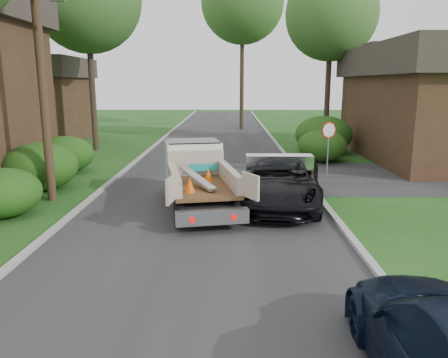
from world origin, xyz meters
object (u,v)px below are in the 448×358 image
flatbed_truck (197,171)px  house_left_far (32,98)px  stop_sign (328,137)px  tree_right_far (331,14)px  tree_center_far (243,2)px  black_pickup (280,181)px  utility_pole (40,50)px

flatbed_truck → house_left_far: bearing=116.1°
stop_sign → flatbed_truck: 6.97m
tree_right_far → tree_center_far: 11.68m
black_pickup → house_left_far: bearing=141.5°
utility_pole → tree_center_far: bearing=73.4°
black_pickup → tree_center_far: bearing=100.2°
tree_right_far → black_pickup: tree_right_far is taller
flatbed_truck → utility_pole: bearing=166.2°
stop_sign → utility_pole: bearing=-159.4°
black_pickup → flatbed_truck: bearing=-176.2°
house_left_far → tree_right_far: (21.00, -2.00, 5.43)m
flatbed_truck → black_pickup: flatbed_truck is taller
tree_right_far → stop_sign: bearing=-101.8°
tree_center_far → black_pickup: tree_center_far is taller
house_left_far → tree_center_far: (15.50, 8.00, 7.93)m
black_pickup → stop_sign: bearing=68.7°
utility_pole → flatbed_truck: (5.20, -0.23, -4.05)m
utility_pole → tree_right_far: 20.12m
tree_center_far → flatbed_truck: size_ratio=2.54×
house_left_far → tree_right_far: tree_right_far is taller
utility_pole → house_left_far: size_ratio=1.32×
stop_sign → tree_right_far: 13.08m
house_left_far → black_pickup: 23.88m
utility_pole → stop_sign: bearing=20.6°
tree_right_far → flatbed_truck: (-7.79, -15.25, -7.36)m
utility_pole → black_pickup: utility_pole is taller
tree_center_far → flatbed_truck: 27.20m
tree_center_far → black_pickup: size_ratio=2.49×
house_left_far → flatbed_truck: house_left_far is taller
tree_center_far → stop_sign: bearing=-81.3°
tree_center_far → flatbed_truck: tree_center_far is taller
utility_pole → tree_center_far: 26.75m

